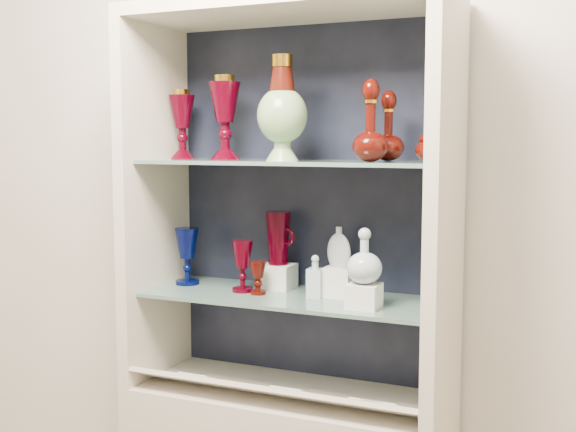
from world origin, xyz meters
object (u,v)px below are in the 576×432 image
at_px(ruby_pitcher, 278,238).
at_px(cameo_medallion, 439,248).
at_px(clear_square_bottle, 315,276).
at_px(ruby_goblet_tall, 243,266).
at_px(ruby_decanter_b, 389,124).
at_px(clear_round_decanter, 364,257).
at_px(flat_flask, 339,247).
at_px(pedestal_lamp_left, 225,117).
at_px(lidded_bowl, 431,144).
at_px(cobalt_goblet, 187,256).
at_px(ruby_goblet_small, 258,278).
at_px(pedestal_lamp_right, 182,124).
at_px(ruby_decanter_a, 371,116).
at_px(enamel_urn, 282,108).

bearing_deg(ruby_pitcher, cameo_medallion, 21.98).
bearing_deg(clear_square_bottle, ruby_goblet_tall, -177.36).
relative_size(ruby_decanter_b, clear_round_decanter, 1.40).
bearing_deg(flat_flask, ruby_goblet_tall, -146.57).
height_order(ruby_goblet_tall, clear_square_bottle, ruby_goblet_tall).
xyz_separation_m(pedestal_lamp_left, clear_square_bottle, (0.31, -0.01, -0.49)).
distance_m(lidded_bowl, clear_round_decanter, 0.37).
bearing_deg(cobalt_goblet, ruby_goblet_small, -9.89).
relative_size(pedestal_lamp_left, pedestal_lamp_right, 1.16).
distance_m(cobalt_goblet, flat_flask, 0.53).
relative_size(ruby_goblet_small, ruby_pitcher, 0.60).
height_order(pedestal_lamp_right, ruby_decanter_a, ruby_decanter_a).
relative_size(pedestal_lamp_right, cobalt_goblet, 1.21).
bearing_deg(ruby_decanter_a, lidded_bowl, 11.45).
bearing_deg(enamel_urn, cameo_medallion, 18.24).
bearing_deg(cobalt_goblet, lidded_bowl, -4.10).
bearing_deg(pedestal_lamp_left, ruby_goblet_small, -16.01).
relative_size(cobalt_goblet, cameo_medallion, 1.54).
height_order(flat_flask, cameo_medallion, cameo_medallion).
bearing_deg(ruby_goblet_tall, clear_round_decanter, -8.38).
relative_size(flat_flask, cameo_medallion, 1.07).
bearing_deg(ruby_goblet_small, cobalt_goblet, 170.11).
height_order(ruby_goblet_tall, flat_flask, flat_flask).
bearing_deg(cameo_medallion, pedestal_lamp_left, 174.85).
distance_m(clear_square_bottle, cameo_medallion, 0.38).
relative_size(ruby_decanter_a, lidded_bowl, 2.63).
bearing_deg(cobalt_goblet, ruby_decanter_b, 0.55).
xyz_separation_m(pedestal_lamp_right, ruby_decanter_a, (0.69, -0.12, 0.02)).
distance_m(ruby_decanter_a, ruby_goblet_tall, 0.64).
xyz_separation_m(ruby_decanter_b, ruby_pitcher, (-0.38, 0.05, -0.36)).
relative_size(ruby_decanter_a, flat_flask, 1.97).
distance_m(pedestal_lamp_right, flat_flask, 0.67).
bearing_deg(pedestal_lamp_left, ruby_decanter_a, -9.05).
xyz_separation_m(clear_round_decanter, cameo_medallion, (0.18, 0.17, 0.01)).
distance_m(lidded_bowl, ruby_goblet_small, 0.68).
bearing_deg(cameo_medallion, ruby_goblet_small, -179.40).
xyz_separation_m(enamel_urn, ruby_goblet_tall, (-0.15, 0.04, -0.49)).
xyz_separation_m(lidded_bowl, clear_round_decanter, (-0.18, -0.04, -0.32)).
height_order(pedestal_lamp_right, clear_square_bottle, pedestal_lamp_right).
height_order(cobalt_goblet, ruby_pitcher, ruby_pitcher).
height_order(ruby_goblet_small, ruby_pitcher, ruby_pitcher).
bearing_deg(ruby_goblet_tall, clear_square_bottle, 2.64).
bearing_deg(pedestal_lamp_left, ruby_decanter_b, 2.01).
xyz_separation_m(pedestal_lamp_right, ruby_pitcher, (0.34, 0.03, -0.37)).
bearing_deg(ruby_decanter_a, ruby_pitcher, 157.28).
bearing_deg(pedestal_lamp_right, ruby_goblet_tall, -13.04).
xyz_separation_m(cobalt_goblet, ruby_goblet_tall, (0.23, -0.03, -0.01)).
xyz_separation_m(lidded_bowl, cameo_medallion, (0.00, 0.14, -0.31)).
bearing_deg(ruby_decanter_b, lidded_bowl, -25.07).
bearing_deg(ruby_decanter_a, enamel_urn, 175.36).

